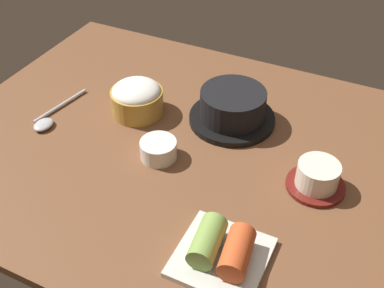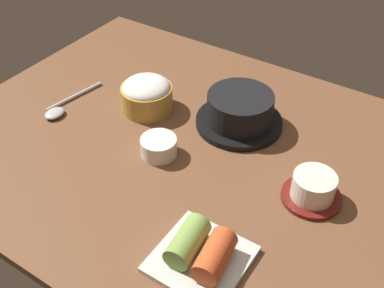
{
  "view_description": "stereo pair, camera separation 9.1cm",
  "coord_description": "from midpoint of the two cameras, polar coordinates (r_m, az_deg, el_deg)",
  "views": [
    {
      "loc": [
        32.0,
        -64.31,
        63.57
      ],
      "look_at": [
        2.0,
        -2.0,
        5.0
      ],
      "focal_mm": 44.28,
      "sensor_mm": 36.0,
      "label": 1
    },
    {
      "loc": [
        39.88,
        -59.86,
        63.57
      ],
      "look_at": [
        2.0,
        -2.0,
        5.0
      ],
      "focal_mm": 44.28,
      "sensor_mm": 36.0,
      "label": 2
    }
  ],
  "objects": [
    {
      "name": "stone_pot",
      "position": [
        0.99,
        2.32,
        4.32
      ],
      "size": [
        18.24,
        18.24,
        7.33
      ],
      "color": "black",
      "rests_on": "dining_table"
    },
    {
      "name": "rice_bowl",
      "position": [
        1.03,
        -9.18,
        5.41
      ],
      "size": [
        11.2,
        11.2,
        7.46
      ],
      "color": "#B78C38",
      "rests_on": "dining_table"
    },
    {
      "name": "spoon",
      "position": [
        1.07,
        -19.2,
        2.83
      ],
      "size": [
        4.85,
        17.14,
        1.35
      ],
      "color": "#B7B7BC",
      "rests_on": "dining_table"
    },
    {
      "name": "dining_table",
      "position": [
        0.95,
        -3.28,
        -0.91
      ],
      "size": [
        100.0,
        76.0,
        2.0
      ],
      "primitive_type": "cube",
      "color": "brown",
      "rests_on": "ground"
    },
    {
      "name": "kimchi_plate",
      "position": [
        0.74,
        0.04,
        -12.91
      ],
      "size": [
        13.88,
        13.88,
        5.27
      ],
      "color": "silver",
      "rests_on": "dining_table"
    },
    {
      "name": "tea_cup_with_saucer",
      "position": [
        0.86,
        12.02,
        -3.97
      ],
      "size": [
        10.69,
        10.69,
        5.35
      ],
      "color": "maroon",
      "rests_on": "dining_table"
    },
    {
      "name": "banchan_cup_center",
      "position": [
        0.91,
        -6.9,
        -0.72
      ],
      "size": [
        7.12,
        7.12,
        3.76
      ],
      "color": "white",
      "rests_on": "dining_table"
    }
  ]
}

